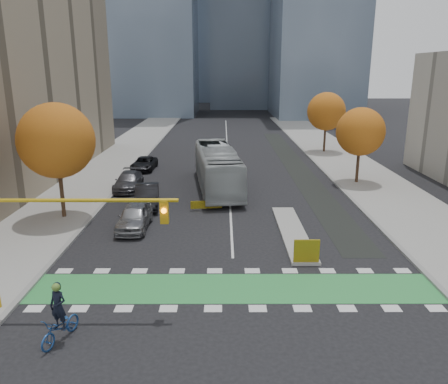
{
  "coord_description": "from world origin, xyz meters",
  "views": [
    {
      "loc": [
        -0.54,
        -17.79,
        10.3
      ],
      "look_at": [
        -0.5,
        8.27,
        3.0
      ],
      "focal_mm": 35.0,
      "sensor_mm": 36.0,
      "label": 1
    }
  ],
  "objects_px": {
    "tree_east_far": "(326,111)",
    "parked_car_a": "(134,217)",
    "cyclist": "(60,322)",
    "parked_car_b": "(147,196)",
    "parked_car_c": "(128,181)",
    "tree_east_near": "(360,132)",
    "tree_west": "(56,141)",
    "parked_car_d": "(144,164)",
    "bus": "(217,168)",
    "traffic_signal_west": "(48,225)",
    "hazard_board": "(307,251)"
  },
  "relations": [
    {
      "from": "tree_east_far",
      "to": "parked_car_a",
      "type": "bearing_deg",
      "value": -124.08
    },
    {
      "from": "cyclist",
      "to": "parked_car_b",
      "type": "relative_size",
      "value": 0.49
    },
    {
      "from": "parked_car_a",
      "to": "parked_car_c",
      "type": "bearing_deg",
      "value": 104.49
    },
    {
      "from": "tree_east_near",
      "to": "parked_car_c",
      "type": "relative_size",
      "value": 1.36
    },
    {
      "from": "tree_west",
      "to": "parked_car_a",
      "type": "height_order",
      "value": "tree_west"
    },
    {
      "from": "tree_east_far",
      "to": "parked_car_b",
      "type": "height_order",
      "value": "tree_east_far"
    },
    {
      "from": "tree_west",
      "to": "parked_car_a",
      "type": "bearing_deg",
      "value": -20.79
    },
    {
      "from": "tree_east_far",
      "to": "parked_car_c",
      "type": "relative_size",
      "value": 1.47
    },
    {
      "from": "parked_car_d",
      "to": "cyclist",
      "type": "bearing_deg",
      "value": -83.78
    },
    {
      "from": "parked_car_b",
      "to": "parked_car_d",
      "type": "xyz_separation_m",
      "value": [
        -2.5,
        12.94,
        -0.16
      ]
    },
    {
      "from": "tree_west",
      "to": "tree_east_far",
      "type": "distance_m",
      "value": 35.73
    },
    {
      "from": "bus",
      "to": "parked_car_d",
      "type": "distance_m",
      "value": 11.03
    },
    {
      "from": "parked_car_a",
      "to": "parked_car_b",
      "type": "xyz_separation_m",
      "value": [
        0.0,
        5.0,
        0.01
      ]
    },
    {
      "from": "tree_west",
      "to": "tree_east_far",
      "type": "relative_size",
      "value": 1.08
    },
    {
      "from": "traffic_signal_west",
      "to": "parked_car_b",
      "type": "bearing_deg",
      "value": 84.7
    },
    {
      "from": "tree_east_near",
      "to": "parked_car_d",
      "type": "distance_m",
      "value": 22.2
    },
    {
      "from": "tree_west",
      "to": "traffic_signal_west",
      "type": "distance_m",
      "value": 13.25
    },
    {
      "from": "tree_west",
      "to": "cyclist",
      "type": "xyz_separation_m",
      "value": [
        5.08,
        -14.78,
        -4.79
      ]
    },
    {
      "from": "hazard_board",
      "to": "parked_car_b",
      "type": "bearing_deg",
      "value": 134.43
    },
    {
      "from": "tree_west",
      "to": "parked_car_a",
      "type": "distance_m",
      "value": 7.59
    },
    {
      "from": "hazard_board",
      "to": "tree_east_near",
      "type": "bearing_deg",
      "value": 65.8
    },
    {
      "from": "cyclist",
      "to": "parked_car_c",
      "type": "relative_size",
      "value": 0.48
    },
    {
      "from": "hazard_board",
      "to": "cyclist",
      "type": "xyz_separation_m",
      "value": [
        -10.92,
        -6.98,
        0.03
      ]
    },
    {
      "from": "tree_east_far",
      "to": "parked_car_a",
      "type": "relative_size",
      "value": 1.58
    },
    {
      "from": "hazard_board",
      "to": "tree_east_far",
      "type": "bearing_deg",
      "value": 75.88
    },
    {
      "from": "parked_car_a",
      "to": "parked_car_d",
      "type": "distance_m",
      "value": 18.11
    },
    {
      "from": "parked_car_b",
      "to": "traffic_signal_west",
      "type": "bearing_deg",
      "value": -102.82
    },
    {
      "from": "parked_car_d",
      "to": "parked_car_b",
      "type": "bearing_deg",
      "value": -76.73
    },
    {
      "from": "bus",
      "to": "parked_car_c",
      "type": "xyz_separation_m",
      "value": [
        -7.93,
        -0.36,
        -1.12
      ]
    },
    {
      "from": "tree_east_far",
      "to": "cyclist",
      "type": "distance_m",
      "value": 45.38
    },
    {
      "from": "tree_east_far",
      "to": "traffic_signal_west",
      "type": "relative_size",
      "value": 0.9
    },
    {
      "from": "tree_east_far",
      "to": "parked_car_d",
      "type": "bearing_deg",
      "value": -154.73
    },
    {
      "from": "tree_west",
      "to": "parked_car_a",
      "type": "xyz_separation_m",
      "value": [
        5.5,
        -2.09,
        -4.79
      ]
    },
    {
      "from": "hazard_board",
      "to": "parked_car_c",
      "type": "relative_size",
      "value": 0.27
    },
    {
      "from": "tree_west",
      "to": "tree_east_far",
      "type": "height_order",
      "value": "tree_west"
    },
    {
      "from": "cyclist",
      "to": "parked_car_c",
      "type": "bearing_deg",
      "value": 114.57
    },
    {
      "from": "parked_car_a",
      "to": "tree_east_far",
      "type": "bearing_deg",
      "value": 56.38
    },
    {
      "from": "hazard_board",
      "to": "parked_car_d",
      "type": "height_order",
      "value": "hazard_board"
    },
    {
      "from": "tree_east_near",
      "to": "tree_west",
      "type": "bearing_deg",
      "value": -157.38
    },
    {
      "from": "parked_car_d",
      "to": "tree_east_near",
      "type": "bearing_deg",
      "value": -13.24
    },
    {
      "from": "tree_east_near",
      "to": "parked_car_c",
      "type": "distance_m",
      "value": 21.5
    },
    {
      "from": "hazard_board",
      "to": "tree_west",
      "type": "relative_size",
      "value": 0.17
    },
    {
      "from": "cyclist",
      "to": "parked_car_a",
      "type": "xyz_separation_m",
      "value": [
        0.42,
        12.69,
        -0.0
      ]
    },
    {
      "from": "traffic_signal_west",
      "to": "parked_car_c",
      "type": "distance_m",
      "value": 20.71
    },
    {
      "from": "parked_car_c",
      "to": "parked_car_d",
      "type": "bearing_deg",
      "value": 89.09
    },
    {
      "from": "parked_car_b",
      "to": "parked_car_c",
      "type": "relative_size",
      "value": 0.98
    },
    {
      "from": "hazard_board",
      "to": "bus",
      "type": "xyz_separation_m",
      "value": [
        -5.07,
        16.08,
        1.08
      ]
    },
    {
      "from": "cyclist",
      "to": "parked_car_d",
      "type": "relative_size",
      "value": 0.51
    },
    {
      "from": "cyclist",
      "to": "bus",
      "type": "xyz_separation_m",
      "value": [
        5.85,
        23.05,
        1.05
      ]
    },
    {
      "from": "hazard_board",
      "to": "cyclist",
      "type": "height_order",
      "value": "cyclist"
    }
  ]
}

